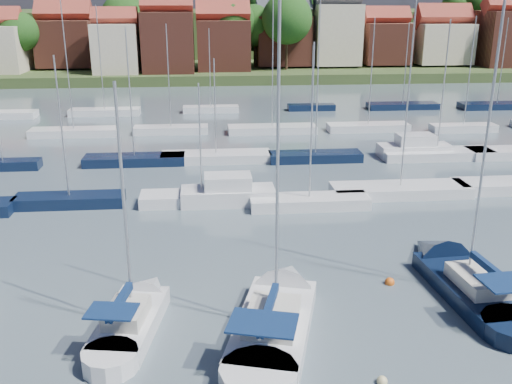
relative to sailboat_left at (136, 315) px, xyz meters
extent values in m
plane|color=#4B5D65|center=(10.41, 36.32, -0.37)|extent=(260.00, 260.00, 0.00)
cube|color=silver|center=(-0.14, -0.81, -0.12)|extent=(3.33, 6.05, 1.20)
cone|color=silver|center=(0.47, 2.71, -0.12)|extent=(2.83, 3.15, 2.38)
cylinder|color=silver|center=(-0.63, -3.63, -0.12)|extent=(2.76, 2.76, 1.20)
cube|color=beige|center=(-0.21, -1.20, 0.83)|extent=(2.05, 2.64, 0.70)
cylinder|color=#B2B2B7|center=(-0.07, -0.42, 5.78)|extent=(0.14, 0.14, 10.60)
cylinder|color=#B2B2B7|center=(-0.35, -1.99, 1.68)|extent=(0.64, 3.15, 0.10)
cube|color=#0F244D|center=(-0.35, -1.99, 1.83)|extent=(0.81, 3.03, 0.35)
cube|color=#0F244D|center=(-0.52, -3.00, 1.98)|extent=(2.24, 1.76, 0.08)
cube|color=silver|center=(6.44, -1.61, -0.12)|extent=(5.17, 8.28, 1.20)
cone|color=silver|center=(7.74, 3.02, -0.12)|extent=(4.10, 4.47, 3.21)
cylinder|color=silver|center=(5.40, -5.31, -0.12)|extent=(3.96, 3.96, 1.20)
cube|color=beige|center=(6.29, -2.12, 0.83)|extent=(3.03, 3.70, 0.70)
cylinder|color=#B2B2B7|center=(6.58, -1.09, 7.61)|extent=(0.14, 0.14, 14.25)
cylinder|color=#B2B2B7|center=(6.01, -3.15, 1.68)|extent=(1.25, 4.14, 0.10)
cube|color=#0F244D|center=(6.01, -3.15, 1.83)|extent=(1.39, 3.99, 0.35)
cube|color=#0F244D|center=(5.63, -4.49, 1.98)|extent=(3.15, 2.59, 0.08)
cube|color=black|center=(17.10, 0.97, -0.12)|extent=(3.75, 7.90, 1.20)
cone|color=black|center=(16.75, 5.76, -0.12)|extent=(3.46, 3.96, 3.20)
cube|color=beige|center=(17.14, 0.44, 0.83)|extent=(2.47, 3.36, 0.70)
cylinder|color=#B2B2B7|center=(17.06, 1.51, 7.76)|extent=(0.14, 0.14, 14.56)
cylinder|color=#B2B2B7|center=(17.21, -0.62, 1.68)|extent=(0.41, 4.27, 0.10)
cube|color=#0F244D|center=(17.21, -0.62, 1.83)|extent=(0.59, 4.07, 0.35)
cube|color=#0F244D|center=(17.31, -2.01, 1.98)|extent=(2.85, 2.11, 0.08)
sphere|color=#D85914|center=(5.39, -5.02, -0.37)|extent=(0.48, 0.48, 0.48)
sphere|color=beige|center=(10.33, -5.58, -0.37)|extent=(0.44, 0.44, 0.44)
sphere|color=#D85914|center=(13.26, 2.64, -0.37)|extent=(0.53, 0.53, 0.53)
cube|color=black|center=(-6.70, 16.86, -0.02)|extent=(8.01, 2.24, 1.00)
cylinder|color=#B2B2B7|center=(-6.70, 16.86, 5.56)|extent=(0.12, 0.12, 10.16)
cube|color=silver|center=(3.15, 16.52, -0.02)|extent=(9.22, 2.58, 1.00)
cylinder|color=#B2B2B7|center=(3.15, 16.52, 4.57)|extent=(0.12, 0.12, 8.18)
cube|color=silver|center=(11.05, 14.93, -0.02)|extent=(8.78, 2.46, 1.00)
cylinder|color=#B2B2B7|center=(11.05, 14.93, 6.01)|extent=(0.12, 0.12, 11.06)
cube|color=silver|center=(18.65, 16.99, -0.02)|extent=(10.79, 3.02, 1.00)
cylinder|color=#B2B2B7|center=(18.65, 16.99, 7.92)|extent=(0.12, 0.12, 14.87)
cube|color=silver|center=(5.10, 16.32, 0.13)|extent=(7.00, 2.60, 1.40)
cube|color=silver|center=(5.10, 16.32, 1.23)|extent=(3.50, 2.20, 1.30)
cube|color=black|center=(-14.83, 27.31, -0.02)|extent=(6.54, 1.83, 1.00)
cube|color=black|center=(-3.14, 27.96, -0.02)|extent=(9.30, 2.60, 1.00)
cylinder|color=#B2B2B7|center=(-3.14, 27.96, 6.22)|extent=(0.12, 0.12, 11.48)
cube|color=silver|center=(4.47, 28.33, -0.02)|extent=(10.40, 2.91, 1.00)
cylinder|color=#B2B2B7|center=(4.47, 28.33, 4.87)|extent=(0.12, 0.12, 8.77)
cube|color=black|center=(13.89, 27.61, -0.02)|extent=(8.80, 2.46, 1.00)
cylinder|color=#B2B2B7|center=(13.89, 27.61, 7.65)|extent=(0.12, 0.12, 14.33)
cube|color=silver|center=(25.81, 27.49, -0.02)|extent=(10.73, 3.00, 1.00)
cylinder|color=#B2B2B7|center=(25.81, 27.49, 6.55)|extent=(0.12, 0.12, 12.14)
cube|color=silver|center=(23.87, 28.32, 0.13)|extent=(7.00, 2.60, 1.40)
cube|color=silver|center=(23.87, 28.32, 1.23)|extent=(3.50, 2.20, 1.30)
cube|color=silver|center=(-11.30, 40.53, -0.02)|extent=(9.71, 2.72, 1.00)
cylinder|color=#B2B2B7|center=(-11.30, 40.53, 7.92)|extent=(0.12, 0.12, 14.88)
cube|color=silver|center=(-0.42, 40.83, -0.02)|extent=(8.49, 2.38, 1.00)
cylinder|color=#B2B2B7|center=(-0.42, 40.83, 6.14)|extent=(0.12, 0.12, 11.31)
cube|color=silver|center=(11.20, 40.10, -0.02)|extent=(10.16, 2.85, 1.00)
cylinder|color=#B2B2B7|center=(11.20, 40.10, 7.78)|extent=(0.12, 0.12, 14.59)
cube|color=silver|center=(22.58, 40.22, -0.02)|extent=(9.53, 2.67, 1.00)
cylinder|color=#B2B2B7|center=(22.58, 40.22, 6.44)|extent=(0.12, 0.12, 11.91)
cube|color=silver|center=(33.57, 38.83, -0.02)|extent=(7.62, 2.13, 1.00)
cylinder|color=#B2B2B7|center=(33.57, 38.83, 6.55)|extent=(0.12, 0.12, 12.13)
cube|color=silver|center=(-9.85, 52.88, -0.02)|extent=(9.24, 2.59, 1.00)
cylinder|color=#B2B2B7|center=(-9.85, 52.88, 7.06)|extent=(0.12, 0.12, 13.17)
cube|color=silver|center=(4.33, 53.63, -0.02)|extent=(7.57, 2.12, 1.00)
cylinder|color=#B2B2B7|center=(4.33, 53.63, 5.60)|extent=(0.12, 0.12, 10.24)
cube|color=black|center=(18.30, 53.79, -0.02)|extent=(6.58, 1.84, 1.00)
cylinder|color=#B2B2B7|center=(18.30, 53.79, 4.49)|extent=(0.12, 0.12, 8.01)
cube|color=black|center=(31.35, 53.73, -0.02)|extent=(9.92, 2.78, 1.00)
cylinder|color=#B2B2B7|center=(31.35, 53.73, 5.94)|extent=(0.12, 0.12, 10.92)
cube|color=black|center=(44.69, 52.69, -0.02)|extent=(10.55, 2.95, 1.00)
cylinder|color=#B2B2B7|center=(44.69, 52.69, 6.24)|extent=(0.12, 0.12, 11.51)
cube|color=#384723|center=(10.41, 113.32, -0.07)|extent=(200.00, 70.00, 3.00)
cube|color=#384723|center=(10.41, 138.32, 4.63)|extent=(200.00, 60.00, 14.00)
cube|color=brown|center=(-23.23, 94.11, 6.20)|extent=(10.37, 9.97, 8.73)
cube|color=maroon|center=(-23.23, 94.11, 11.83)|extent=(10.57, 5.13, 5.13)
cube|color=beige|center=(-12.33, 85.33, 5.71)|extent=(8.09, 8.80, 8.96)
cube|color=maroon|center=(-12.33, 85.33, 11.18)|extent=(8.25, 4.00, 4.00)
cube|color=brown|center=(-2.94, 86.26, 6.72)|extent=(9.36, 10.17, 10.97)
cube|color=maroon|center=(-2.94, 86.26, 13.35)|extent=(9.54, 4.63, 4.63)
cube|color=brown|center=(7.37, 87.97, 5.94)|extent=(9.90, 8.56, 9.42)
cube|color=maroon|center=(7.37, 87.97, 11.87)|extent=(10.10, 4.90, 4.90)
cube|color=brown|center=(19.51, 92.97, 6.58)|extent=(10.59, 8.93, 9.49)
cube|color=#383A42|center=(19.51, 92.97, 12.62)|extent=(10.80, 5.24, 5.24)
cube|color=beige|center=(30.12, 92.12, 7.66)|extent=(9.01, 8.61, 11.65)
cube|color=brown|center=(40.58, 93.32, 5.83)|extent=(9.10, 9.34, 8.00)
cube|color=maroon|center=(40.58, 93.32, 10.95)|extent=(9.28, 4.50, 4.50)
cube|color=beige|center=(52.36, 92.91, 5.77)|extent=(10.86, 9.59, 7.88)
cube|color=maroon|center=(52.36, 92.91, 11.04)|extent=(11.07, 5.37, 5.37)
cube|color=brown|center=(64.17, 90.24, 6.72)|extent=(9.18, 9.96, 10.97)
cube|color=maroon|center=(64.17, 90.24, 13.33)|extent=(9.36, 4.54, 4.54)
cylinder|color=#382619|center=(67.19, 111.83, 8.14)|extent=(0.50, 0.50, 4.47)
sphere|color=#275219|center=(67.19, 111.83, 14.21)|extent=(8.18, 8.18, 8.18)
cylinder|color=#382619|center=(13.87, 92.25, 3.46)|extent=(0.50, 0.50, 4.46)
sphere|color=#275219|center=(13.87, 92.25, 9.51)|extent=(8.15, 8.15, 8.15)
cylinder|color=#382619|center=(25.63, 110.00, 8.21)|extent=(0.50, 0.50, 5.15)
cylinder|color=#382619|center=(-3.13, 112.64, 8.31)|extent=(0.50, 0.50, 4.56)
cylinder|color=#382619|center=(-12.82, 101.57, 3.81)|extent=(0.50, 0.50, 5.15)
sphere|color=#275219|center=(-12.82, 101.57, 10.80)|extent=(9.42, 9.42, 9.42)
cylinder|color=#382619|center=(-28.26, 103.64, 6.39)|extent=(0.50, 0.50, 3.42)
sphere|color=#275219|center=(-28.26, 103.64, 11.03)|extent=(6.26, 6.26, 6.26)
cylinder|color=#382619|center=(24.17, 101.03, 3.12)|extent=(0.50, 0.50, 3.77)
sphere|color=#275219|center=(24.17, 101.03, 8.23)|extent=(6.89, 6.89, 6.89)
cylinder|color=#382619|center=(19.46, 87.26, 3.84)|extent=(0.50, 0.50, 5.21)
sphere|color=#275219|center=(19.46, 87.26, 10.91)|extent=(9.53, 9.53, 9.53)
cylinder|color=#382619|center=(9.26, 90.08, 3.65)|extent=(0.50, 0.50, 4.84)
sphere|color=#275219|center=(9.26, 90.08, 10.22)|extent=(8.85, 8.85, 8.85)
cylinder|color=#382619|center=(63.09, 112.04, 7.80)|extent=(0.50, 0.50, 3.72)
sphere|color=#275219|center=(63.09, 112.04, 12.84)|extent=(6.80, 6.80, 6.80)
cylinder|color=#382619|center=(64.46, 90.45, 3.25)|extent=(0.50, 0.50, 4.05)
sphere|color=#275219|center=(64.46, 90.45, 8.75)|extent=(7.40, 7.40, 7.40)
cylinder|color=#382619|center=(-30.55, 89.11, 3.23)|extent=(0.50, 0.50, 4.00)
sphere|color=#275219|center=(-30.55, 89.11, 8.67)|extent=(7.32, 7.32, 7.32)
cylinder|color=#382619|center=(17.25, 109.61, 7.54)|extent=(0.50, 0.50, 3.93)
sphere|color=#275219|center=(17.25, 109.61, 12.88)|extent=(7.19, 7.19, 7.19)
cylinder|color=#382619|center=(41.06, 96.49, 3.14)|extent=(0.50, 0.50, 3.82)
sphere|color=#275219|center=(41.06, 96.49, 8.33)|extent=(6.99, 6.99, 6.99)
cylinder|color=#382619|center=(-7.03, 89.45, 2.97)|extent=(0.50, 0.50, 3.48)
sphere|color=#275219|center=(-7.03, 89.45, 7.70)|extent=(6.37, 6.37, 6.37)
cylinder|color=#382619|center=(67.93, 99.13, 2.72)|extent=(0.50, 0.50, 2.99)
sphere|color=#275219|center=(67.93, 99.13, 6.78)|extent=(5.46, 5.46, 5.46)
cylinder|color=#382619|center=(14.02, 95.36, 2.86)|extent=(0.50, 0.50, 3.25)
sphere|color=#275219|center=(14.02, 95.36, 7.26)|extent=(5.94, 5.94, 5.94)
cylinder|color=#382619|center=(7.36, 97.06, 2.72)|extent=(0.50, 0.50, 2.98)
sphere|color=#275219|center=(7.36, 97.06, 6.77)|extent=(5.46, 5.46, 5.46)
cylinder|color=#382619|center=(75.07, 118.07, 8.99)|extent=(0.50, 0.50, 4.29)
camera|label=1|loc=(3.59, -24.23, 14.19)|focal=40.00mm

